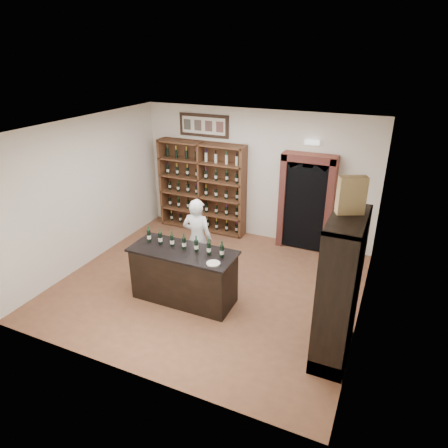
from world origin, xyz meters
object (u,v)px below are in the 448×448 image
Objects in this scene: wine_shelf at (203,187)px; tasting_counter at (184,275)px; shopkeeper at (197,239)px; wine_crate at (351,195)px; counter_bottle_0 at (149,236)px; side_cabinet at (339,311)px.

wine_shelf reaches higher than tasting_counter.
wine_crate reaches higher than shopkeeper.
wine_shelf reaches higher than counter_bottle_0.
counter_bottle_0 is at bearing 50.70° from shopkeeper.
counter_bottle_0 is at bearing 175.43° from tasting_counter.
wine_shelf is at bearing -68.82° from shopkeeper.
wine_shelf is 3.19m from tasting_counter.
wine_crate is at bearing 157.44° from shopkeeper.
wine_crate is at bearing 113.13° from side_cabinet.
tasting_counter is at bearing -4.57° from counter_bottle_0.
tasting_counter is 1.15× the size of shopkeeper.
side_cabinet is 3.09m from shopkeeper.
side_cabinet is (3.44, -0.36, -0.35)m from counter_bottle_0.
tasting_counter is at bearing 173.72° from side_cabinet.
side_cabinet reaches higher than tasting_counter.
counter_bottle_0 is 0.59× the size of wine_crate.
wine_shelf is 2.90m from counter_bottle_0.
side_cabinet reaches higher than shopkeeper.
counter_bottle_0 is at bearing 151.35° from wine_crate.
wine_crate reaches higher than side_cabinet.
wine_shelf is at bearing 115.63° from wine_crate.
side_cabinet is at bearing -6.28° from tasting_counter.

